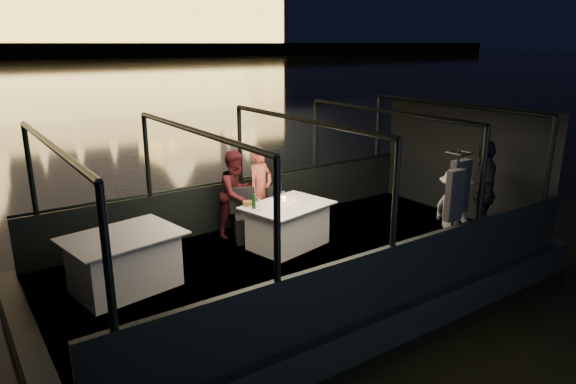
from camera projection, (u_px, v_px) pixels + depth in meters
boat_hull at (301, 285)px, 8.66m from camera, size 8.60×4.40×1.00m
boat_deck at (302, 259)px, 8.52m from camera, size 8.00×4.00×0.04m
gunwale_port at (241, 203)px, 9.97m from camera, size 8.00×0.08×0.90m
gunwale_starboard at (391, 277)px, 6.81m from camera, size 8.00×0.08×0.90m
cabin_glass_port at (240, 144)px, 9.65m from camera, size 8.00×0.02×1.40m
cabin_glass_starboard at (396, 194)px, 6.49m from camera, size 8.00×0.02×1.40m
cabin_roof_glass at (303, 120)px, 7.87m from camera, size 8.00×4.00×0.02m
end_wall_fore at (27, 246)px, 6.01m from camera, size 0.02×4.00×2.30m
end_wall_aft at (462, 160)px, 10.38m from camera, size 0.02×4.00×2.30m
canopy_ribs at (302, 192)px, 8.19m from camera, size 8.00×4.00×2.30m
dining_table_central at (288, 225)px, 8.93m from camera, size 1.64×1.34×0.77m
dining_table_aft at (125, 264)px, 7.36m from camera, size 1.74×1.38×0.83m
chair_port_left at (248, 217)px, 9.14m from camera, size 0.58×0.58×0.95m
chair_port_right at (280, 208)px, 9.63m from camera, size 0.50×0.50×0.85m
coat_stand at (453, 218)px, 7.72m from camera, size 0.58×0.48×1.96m
person_woman_coral at (260, 192)px, 9.63m from camera, size 0.67×0.55×1.60m
person_man_maroon at (236, 196)px, 9.34m from camera, size 0.91×0.81×1.60m
passenger_stripe at (455, 208)px, 8.38m from camera, size 0.81×1.10×1.51m
passenger_dark at (482, 195)px, 9.09m from camera, size 1.08×1.08×1.83m
wine_bottle at (254, 200)px, 8.56m from camera, size 0.08×0.08×0.31m
bread_basket at (248, 203)px, 8.74m from camera, size 0.24×0.24×0.07m
amber_candle at (284, 199)px, 8.99m from camera, size 0.07×0.07×0.08m
plate_near at (302, 201)px, 8.99m from camera, size 0.27×0.27×0.01m
plate_far at (253, 205)px, 8.77m from camera, size 0.32×0.32×0.02m
wine_glass_white at (259, 205)px, 8.49m from camera, size 0.07×0.07×0.21m
wine_glass_red at (279, 193)px, 9.15m from camera, size 0.09×0.09×0.21m
wine_glass_empty at (283, 198)px, 8.84m from camera, size 0.09×0.09×0.21m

